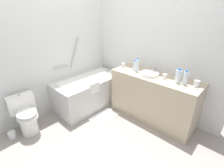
% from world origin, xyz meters
% --- Properties ---
extents(ground_plane, '(3.61, 3.61, 0.00)m').
position_xyz_m(ground_plane, '(0.00, 0.00, 0.00)').
color(ground_plane, '#9E9389').
extents(wall_back_tiled, '(3.01, 0.10, 2.48)m').
position_xyz_m(wall_back_tiled, '(0.00, 1.27, 1.24)').
color(wall_back_tiled, silver).
rests_on(wall_back_tiled, ground_plane).
extents(wall_right_mirror, '(0.10, 2.85, 2.48)m').
position_xyz_m(wall_right_mirror, '(1.35, 0.00, 1.24)').
color(wall_right_mirror, silver).
rests_on(wall_right_mirror, ground_plane).
extents(bathtub, '(1.42, 0.71, 1.37)m').
position_xyz_m(bathtub, '(0.54, 0.87, 0.32)').
color(bathtub, silver).
rests_on(bathtub, ground_plane).
extents(toilet, '(0.39, 0.53, 0.64)m').
position_xyz_m(toilet, '(-0.70, 0.94, 0.33)').
color(toilet, white).
rests_on(toilet, ground_plane).
extents(vanity_counter, '(0.54, 1.52, 0.84)m').
position_xyz_m(vanity_counter, '(1.03, -0.32, 0.42)').
color(vanity_counter, tan).
rests_on(vanity_counter, ground_plane).
extents(sink_basin, '(0.31, 0.31, 0.05)m').
position_xyz_m(sink_basin, '(0.99, -0.25, 0.87)').
color(sink_basin, white).
rests_on(sink_basin, vanity_counter).
extents(sink_faucet, '(0.12, 0.15, 0.08)m').
position_xyz_m(sink_faucet, '(1.17, -0.25, 0.88)').
color(sink_faucet, '#ACACB1').
rests_on(sink_faucet, vanity_counter).
extents(water_bottle_0, '(0.06, 0.06, 0.20)m').
position_xyz_m(water_bottle_0, '(1.07, -0.67, 0.93)').
color(water_bottle_0, silver).
rests_on(water_bottle_0, vanity_counter).
extents(water_bottle_1, '(0.07, 0.07, 0.22)m').
position_xyz_m(water_bottle_1, '(1.01, -0.82, 0.94)').
color(water_bottle_1, silver).
rests_on(water_bottle_1, vanity_counter).
extents(water_bottle_2, '(0.07, 0.07, 0.23)m').
position_xyz_m(water_bottle_2, '(1.00, -0.72, 0.95)').
color(water_bottle_2, silver).
rests_on(water_bottle_2, vanity_counter).
extents(water_bottle_3, '(0.07, 0.07, 0.18)m').
position_xyz_m(water_bottle_3, '(1.05, 0.11, 0.93)').
color(water_bottle_3, silver).
rests_on(water_bottle_3, vanity_counter).
extents(water_bottle_4, '(0.07, 0.07, 0.25)m').
position_xyz_m(water_bottle_4, '(0.99, 0.03, 0.96)').
color(water_bottle_4, silver).
rests_on(water_bottle_4, vanity_counter).
extents(drinking_glass_0, '(0.07, 0.07, 0.08)m').
position_xyz_m(drinking_glass_0, '(1.03, -0.50, 0.88)').
color(drinking_glass_0, white).
rests_on(drinking_glass_0, vanity_counter).
extents(drinking_glass_1, '(0.08, 0.08, 0.10)m').
position_xyz_m(drinking_glass_1, '(1.06, -0.97, 0.89)').
color(drinking_glass_1, white).
rests_on(drinking_glass_1, vanity_counter).
extents(drinking_glass_2, '(0.06, 0.06, 0.09)m').
position_xyz_m(drinking_glass_2, '(1.00, 0.35, 0.88)').
color(drinking_glass_2, white).
rests_on(drinking_glass_2, vanity_counter).
extents(bath_mat, '(0.52, 0.33, 0.01)m').
position_xyz_m(bath_mat, '(0.41, 0.31, 0.01)').
color(bath_mat, white).
rests_on(bath_mat, ground_plane).
extents(toilet_paper_roll, '(0.11, 0.11, 0.11)m').
position_xyz_m(toilet_paper_roll, '(-0.95, 0.99, 0.06)').
color(toilet_paper_roll, white).
rests_on(toilet_paper_roll, ground_plane).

